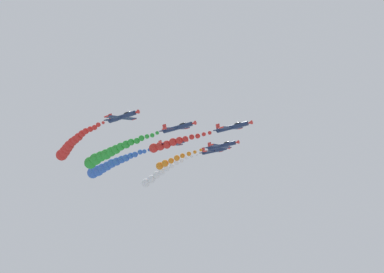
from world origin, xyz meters
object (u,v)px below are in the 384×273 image
at_px(airplane_lead, 233,127).
at_px(airplane_right_outer, 215,151).
at_px(airplane_trailing, 122,117).
at_px(airplane_right_inner, 178,127).
at_px(airplane_left_inner, 222,145).
at_px(airplane_left_outer, 172,144).

xyz_separation_m(airplane_lead, airplane_right_outer, (-19.61, -19.07, 2.03)).
bearing_deg(airplane_lead, airplane_trailing, -46.83).
distance_m(airplane_right_inner, airplane_trailing, 14.03).
height_order(airplane_lead, airplane_left_inner, airplane_lead).
relative_size(airplane_right_inner, airplane_trailing, 1.00).
xyz_separation_m(airplane_lead, airplane_left_inner, (-10.47, -10.21, -0.30)).
distance_m(airplane_lead, airplane_left_outer, 20.73).
relative_size(airplane_right_outer, airplane_trailing, 1.00).
xyz_separation_m(airplane_left_inner, airplane_trailing, (29.29, -9.86, 2.04)).
relative_size(airplane_left_inner, airplane_right_inner, 1.00).
distance_m(airplane_left_inner, airplane_trailing, 30.98).
bearing_deg(airplane_left_inner, airplane_lead, 44.30).
relative_size(airplane_right_inner, airplane_left_outer, 1.00).
height_order(airplane_right_inner, airplane_right_outer, airplane_right_outer).
relative_size(airplane_lead, airplane_right_outer, 1.00).
relative_size(airplane_left_inner, airplane_right_outer, 1.00).
xyz_separation_m(airplane_right_inner, airplane_right_outer, (-27.86, -8.05, 2.07)).
distance_m(airplane_right_inner, airplane_right_outer, 29.08).
bearing_deg(airplane_lead, airplane_right_inner, -53.17).
relative_size(airplane_lead, airplane_left_outer, 1.00).
bearing_deg(airplane_right_outer, airplane_lead, 44.19).
height_order(airplane_right_outer, airplane_trailing, airplane_right_outer).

